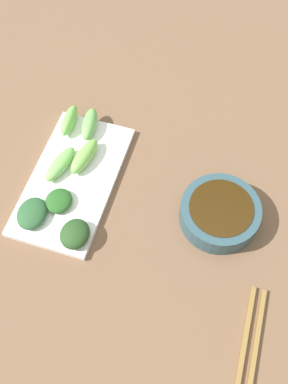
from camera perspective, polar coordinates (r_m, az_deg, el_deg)
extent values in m
cube|color=brown|center=(0.85, -1.18, -1.84)|extent=(2.10, 2.10, 0.02)
cylinder|color=#2D4B54|center=(0.82, 9.60, -2.69)|extent=(0.14, 0.14, 0.04)
cylinder|color=#311F08|center=(0.81, 9.71, -2.38)|extent=(0.12, 0.12, 0.03)
cube|color=white|center=(0.87, -9.03, 1.51)|extent=(0.16, 0.29, 0.01)
ellipsoid|color=#24451E|center=(0.79, -8.79, -5.30)|extent=(0.05, 0.06, 0.03)
ellipsoid|color=#73B958|center=(0.87, -10.61, 3.53)|extent=(0.05, 0.09, 0.02)
ellipsoid|color=#28542D|center=(0.83, -14.08, -2.66)|extent=(0.06, 0.07, 0.02)
ellipsoid|color=#6BB257|center=(0.91, -6.96, 8.58)|extent=(0.04, 0.08, 0.03)
ellipsoid|color=#76B950|center=(0.87, -7.60, 4.52)|extent=(0.05, 0.09, 0.03)
ellipsoid|color=#235620|center=(0.83, -10.80, -1.11)|extent=(0.06, 0.06, 0.02)
ellipsoid|color=#71BC52|center=(0.92, -9.50, 8.99)|extent=(0.03, 0.08, 0.03)
cube|color=olive|center=(0.77, 13.77, -20.03)|extent=(0.01, 0.23, 0.01)
cube|color=olive|center=(0.77, 12.38, -19.76)|extent=(0.01, 0.23, 0.01)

